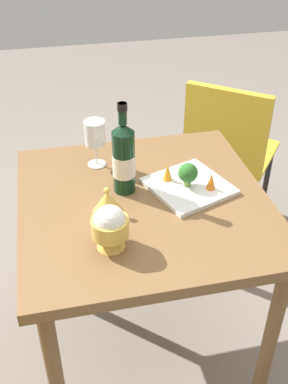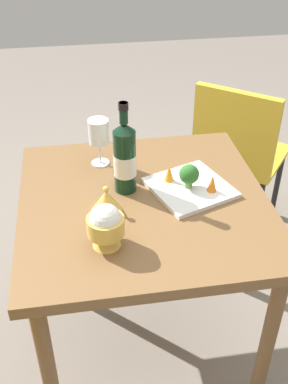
{
  "view_description": "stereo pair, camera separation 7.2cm",
  "coord_description": "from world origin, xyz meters",
  "px_view_note": "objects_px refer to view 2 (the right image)",
  "views": [
    {
      "loc": [
        0.27,
        1.24,
        1.67
      ],
      "look_at": [
        0.0,
        0.0,
        0.77
      ],
      "focal_mm": 43.69,
      "sensor_mm": 36.0,
      "label": 1
    },
    {
      "loc": [
        0.2,
        1.25,
        1.67
      ],
      "look_at": [
        0.0,
        0.0,
        0.77
      ],
      "focal_mm": 43.69,
      "sensor_mm": 36.0,
      "label": 2
    }
  ],
  "objects_px": {
    "serving_plate": "(190,188)",
    "carrot_garnish_right": "(169,173)",
    "rice_bowl_lid": "(106,201)",
    "broccoli_floret": "(189,175)",
    "carrot_garnish_left": "(212,183)",
    "wine_glass": "(99,133)",
    "chair_by_wall": "(237,148)",
    "wine_bottle": "(125,158)",
    "rice_bowl": "(106,225)"
  },
  "relations": [
    {
      "from": "wine_glass",
      "to": "serving_plate",
      "type": "bearing_deg",
      "value": 142.61
    },
    {
      "from": "carrot_garnish_left",
      "to": "wine_bottle",
      "type": "bearing_deg",
      "value": -15.39
    },
    {
      "from": "carrot_garnish_right",
      "to": "serving_plate",
      "type": "bearing_deg",
      "value": 145.3
    },
    {
      "from": "broccoli_floret",
      "to": "carrot_garnish_right",
      "type": "bearing_deg",
      "value": -40.9
    },
    {
      "from": "rice_bowl",
      "to": "wine_glass",
      "type": "bearing_deg",
      "value": -92.43
    },
    {
      "from": "wine_glass",
      "to": "wine_bottle",
      "type": "bearing_deg",
      "value": 111.3
    },
    {
      "from": "wine_glass",
      "to": "rice_bowl_lid",
      "type": "xyz_separation_m",
      "value": [
        0.0,
        0.29,
        -0.09
      ]
    },
    {
      "from": "rice_bowl_lid",
      "to": "broccoli_floret",
      "type": "bearing_deg",
      "value": -167.04
    },
    {
      "from": "wine_bottle",
      "to": "rice_bowl",
      "type": "bearing_deg",
      "value": 71.75
    },
    {
      "from": "serving_plate",
      "to": "rice_bowl",
      "type": "bearing_deg",
      "value": 37.59
    },
    {
      "from": "rice_bowl_lid",
      "to": "serving_plate",
      "type": "height_order",
      "value": "rice_bowl_lid"
    },
    {
      "from": "chair_by_wall",
      "to": "carrot_garnish_left",
      "type": "bearing_deg",
      "value": -78.1
    },
    {
      "from": "serving_plate",
      "to": "wine_glass",
      "type": "bearing_deg",
      "value": -37.39
    },
    {
      "from": "rice_bowl_lid",
      "to": "carrot_garnish_left",
      "type": "height_order",
      "value": "rice_bowl_lid"
    },
    {
      "from": "wine_glass",
      "to": "serving_plate",
      "type": "distance_m",
      "value": 0.39
    },
    {
      "from": "rice_bowl_lid",
      "to": "wine_bottle",
      "type": "bearing_deg",
      "value": -124.52
    },
    {
      "from": "broccoli_floret",
      "to": "carrot_garnish_right",
      "type": "distance_m",
      "value": 0.08
    },
    {
      "from": "rice_bowl_lid",
      "to": "serving_plate",
      "type": "bearing_deg",
      "value": -166.42
    },
    {
      "from": "carrot_garnish_left",
      "to": "carrot_garnish_right",
      "type": "xyz_separation_m",
      "value": [
        0.13,
        -0.08,
        -0.0
      ]
    },
    {
      "from": "broccoli_floret",
      "to": "carrot_garnish_left",
      "type": "relative_size",
      "value": 1.38
    },
    {
      "from": "serving_plate",
      "to": "carrot_garnish_right",
      "type": "distance_m",
      "value": 0.09
    },
    {
      "from": "rice_bowl_lid",
      "to": "broccoli_floret",
      "type": "distance_m",
      "value": 0.3
    },
    {
      "from": "wine_glass",
      "to": "broccoli_floret",
      "type": "distance_m",
      "value": 0.37
    },
    {
      "from": "wine_bottle",
      "to": "broccoli_floret",
      "type": "height_order",
      "value": "wine_bottle"
    },
    {
      "from": "wine_glass",
      "to": "carrot_garnish_left",
      "type": "relative_size",
      "value": 2.88
    },
    {
      "from": "rice_bowl",
      "to": "serving_plate",
      "type": "height_order",
      "value": "rice_bowl"
    },
    {
      "from": "wine_glass",
      "to": "carrot_garnish_right",
      "type": "distance_m",
      "value": 0.3
    },
    {
      "from": "chair_by_wall",
      "to": "carrot_garnish_right",
      "type": "distance_m",
      "value": 0.77
    },
    {
      "from": "carrot_garnish_right",
      "to": "wine_bottle",
      "type": "bearing_deg",
      "value": 2.55
    },
    {
      "from": "chair_by_wall",
      "to": "broccoli_floret",
      "type": "bearing_deg",
      "value": -84.38
    },
    {
      "from": "wine_bottle",
      "to": "rice_bowl",
      "type": "xyz_separation_m",
      "value": [
        0.09,
        0.28,
        -0.05
      ]
    },
    {
      "from": "chair_by_wall",
      "to": "wine_glass",
      "type": "relative_size",
      "value": 4.75
    },
    {
      "from": "rice_bowl",
      "to": "rice_bowl_lid",
      "type": "relative_size",
      "value": 1.42
    },
    {
      "from": "wine_bottle",
      "to": "serving_plate",
      "type": "distance_m",
      "value": 0.25
    },
    {
      "from": "wine_bottle",
      "to": "serving_plate",
      "type": "bearing_deg",
      "value": 170.12
    },
    {
      "from": "wine_bottle",
      "to": "rice_bowl_lid",
      "type": "bearing_deg",
      "value": 55.48
    },
    {
      "from": "broccoli_floret",
      "to": "carrot_garnish_right",
      "type": "xyz_separation_m",
      "value": [
        0.06,
        -0.05,
        -0.02
      ]
    },
    {
      "from": "carrot_garnish_left",
      "to": "wine_glass",
      "type": "bearing_deg",
      "value": -36.39
    },
    {
      "from": "rice_bowl",
      "to": "carrot_garnish_left",
      "type": "distance_m",
      "value": 0.43
    },
    {
      "from": "rice_bowl_lid",
      "to": "rice_bowl",
      "type": "bearing_deg",
      "value": 84.48
    },
    {
      "from": "wine_bottle",
      "to": "serving_plate",
      "type": "xyz_separation_m",
      "value": [
        -0.22,
        0.04,
        -0.12
      ]
    },
    {
      "from": "wine_bottle",
      "to": "wine_glass",
      "type": "height_order",
      "value": "wine_bottle"
    },
    {
      "from": "carrot_garnish_right",
      "to": "chair_by_wall",
      "type": "bearing_deg",
      "value": -129.42
    },
    {
      "from": "wine_glass",
      "to": "rice_bowl_lid",
      "type": "relative_size",
      "value": 1.79
    },
    {
      "from": "wine_bottle",
      "to": "wine_glass",
      "type": "distance_m",
      "value": 0.2
    },
    {
      "from": "chair_by_wall",
      "to": "rice_bowl_lid",
      "type": "xyz_separation_m",
      "value": [
        0.69,
        0.68,
        0.25
      ]
    },
    {
      "from": "wine_bottle",
      "to": "broccoli_floret",
      "type": "distance_m",
      "value": 0.22
    },
    {
      "from": "rice_bowl",
      "to": "carrot_garnish_left",
      "type": "relative_size",
      "value": 2.28
    },
    {
      "from": "chair_by_wall",
      "to": "broccoli_floret",
      "type": "xyz_separation_m",
      "value": [
        0.4,
        0.61,
        0.28
      ]
    },
    {
      "from": "serving_plate",
      "to": "carrot_garnish_right",
      "type": "xyz_separation_m",
      "value": [
        0.07,
        -0.04,
        0.04
      ]
    }
  ]
}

